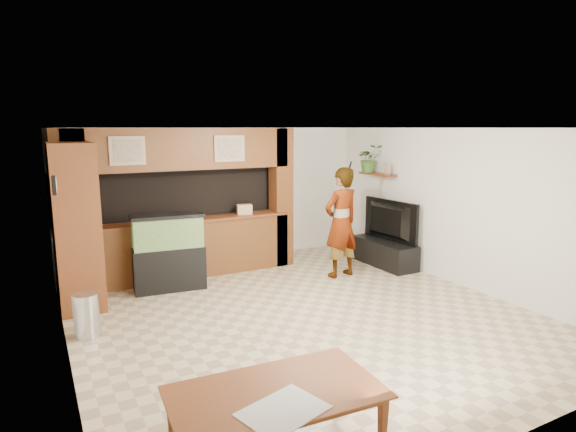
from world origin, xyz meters
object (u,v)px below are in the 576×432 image
aquarium (169,253)px  dining_table (278,427)px  television (385,221)px  pantry_cabinet (76,226)px  person (341,223)px

aquarium → dining_table: (-0.32, -4.50, -0.32)m
television → dining_table: (-4.32, -3.97, -0.57)m
pantry_cabinet → person: size_ratio=1.24×
aquarium → person: size_ratio=0.64×
television → person: size_ratio=0.70×
person → dining_table: (-3.18, -3.79, -0.68)m
aquarium → television: television is taller
television → dining_table: bearing=128.5°
aquarium → pantry_cabinet: bearing=-169.7°
person → dining_table: bearing=41.6°
pantry_cabinet → aquarium: 1.47m
pantry_cabinet → person: pantry_cabinet is taller
person → aquarium: bearing=-22.2°
television → person: (-1.14, -0.19, 0.11)m
person → dining_table: person is taller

